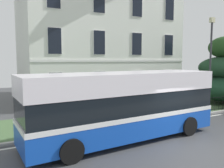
{
  "coord_description": "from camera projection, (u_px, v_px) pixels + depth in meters",
  "views": [
    {
      "loc": [
        -7.74,
        -7.06,
        3.83
      ],
      "look_at": [
        -1.32,
        5.3,
        2.38
      ],
      "focal_mm": 37.29,
      "sensor_mm": 36.0,
      "label": 1
    }
  ],
  "objects": [
    {
      "name": "single_decker_bus",
      "position": [
        124.0,
        105.0,
        11.12
      ],
      "size": [
        9.75,
        3.16,
        3.24
      ],
      "rotation": [
        0.0,
        0.0,
        0.06
      ],
      "color": "blue",
      "rests_on": "ground_plane"
    },
    {
      "name": "iron_verge_railing",
      "position": [
        163.0,
        110.0,
        14.87
      ],
      "size": [
        16.02,
        0.04,
        0.97
      ],
      "color": "black",
      "rests_on": "ground_plane"
    },
    {
      "name": "ground_plane",
      "position": [
        181.0,
        142.0,
        10.88
      ],
      "size": [
        60.0,
        56.0,
        0.18
      ],
      "color": "#414245"
    },
    {
      "name": "street_lamp_post",
      "position": [
        211.0,
        58.0,
        17.12
      ],
      "size": [
        0.36,
        0.24,
        6.77
      ],
      "color": "#333338",
      "rests_on": "ground_plane"
    },
    {
      "name": "georgian_townhouse",
      "position": [
        96.0,
        34.0,
        23.66
      ],
      "size": [
        14.72,
        9.66,
        12.57
      ],
      "color": "silver",
      "rests_on": "ground_plane"
    }
  ]
}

